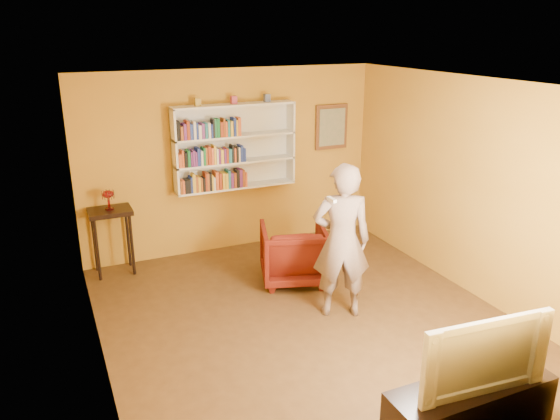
% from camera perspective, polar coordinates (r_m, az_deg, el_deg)
% --- Properties ---
extents(room_shell, '(5.30, 5.80, 2.88)m').
position_cam_1_polar(room_shell, '(6.05, 2.89, -3.09)').
color(room_shell, '#472F16').
rests_on(room_shell, ground).
extents(bookshelf, '(1.80, 0.29, 1.23)m').
position_cam_1_polar(bookshelf, '(8.02, -4.88, 6.65)').
color(bookshelf, white).
rests_on(bookshelf, room_shell).
extents(books_row_lower, '(0.99, 0.19, 0.27)m').
position_cam_1_polar(books_row_lower, '(7.92, -6.93, 2.99)').
color(books_row_lower, '#9A4B1C').
rests_on(books_row_lower, bookshelf).
extents(books_row_middle, '(0.98, 0.19, 0.27)m').
position_cam_1_polar(books_row_middle, '(7.82, -7.19, 5.62)').
color(books_row_middle, '#D25A2A').
rests_on(books_row_middle, bookshelf).
extents(books_row_upper, '(0.92, 0.19, 0.26)m').
position_cam_1_polar(books_row_upper, '(7.74, -7.51, 8.36)').
color(books_row_upper, black).
rests_on(books_row_upper, bookshelf).
extents(ornament_left, '(0.08, 0.08, 0.11)m').
position_cam_1_polar(ornament_left, '(7.69, -8.62, 11.09)').
color(ornament_left, '#A68B2F').
rests_on(ornament_left, bookshelf).
extents(ornament_centre, '(0.08, 0.08, 0.11)m').
position_cam_1_polar(ornament_centre, '(7.85, -4.86, 11.39)').
color(ornament_centre, '#AC3958').
rests_on(ornament_centre, bookshelf).
extents(ornament_right, '(0.08, 0.08, 0.11)m').
position_cam_1_polar(ornament_right, '(8.03, -1.38, 11.62)').
color(ornament_right, '#4F5A83').
rests_on(ornament_right, bookshelf).
extents(framed_painting, '(0.55, 0.05, 0.70)m').
position_cam_1_polar(framed_painting, '(8.70, 5.40, 8.63)').
color(framed_painting, brown).
rests_on(framed_painting, room_shell).
extents(console_table, '(0.57, 0.43, 0.92)m').
position_cam_1_polar(console_table, '(7.70, -17.27, -1.07)').
color(console_table, black).
rests_on(console_table, ground).
extents(ruby_lustre, '(0.16, 0.16, 0.26)m').
position_cam_1_polar(ruby_lustre, '(7.60, -17.52, 1.42)').
color(ruby_lustre, maroon).
rests_on(ruby_lustre, console_table).
extents(armchair, '(1.06, 1.07, 0.78)m').
position_cam_1_polar(armchair, '(7.27, 1.41, -4.55)').
color(armchair, '#470805').
rests_on(armchair, ground).
extents(person, '(0.79, 0.66, 1.84)m').
position_cam_1_polar(person, '(6.28, 6.45, -3.27)').
color(person, '#7A6459').
rests_on(person, ground).
extents(game_remote, '(0.04, 0.15, 0.04)m').
position_cam_1_polar(game_remote, '(5.77, 5.42, 1.09)').
color(game_remote, white).
rests_on(game_remote, person).
extents(tv_cabinet, '(1.45, 0.43, 0.52)m').
position_cam_1_polar(tv_cabinet, '(5.01, 19.12, -19.28)').
color(tv_cabinet, black).
rests_on(tv_cabinet, ground).
extents(television, '(1.14, 0.25, 0.65)m').
position_cam_1_polar(television, '(4.69, 19.89, -13.58)').
color(television, black).
rests_on(television, tv_cabinet).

